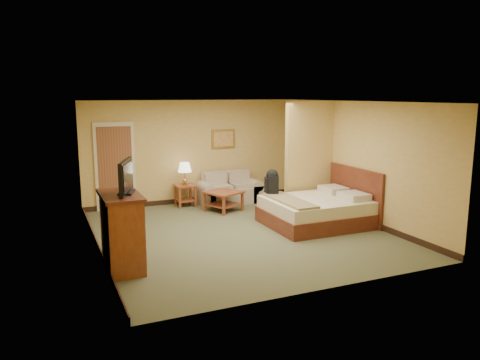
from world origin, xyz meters
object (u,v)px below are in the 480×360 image
bed (320,210)px  coffee_table (223,197)px  loveseat (229,193)px  dresser (122,231)px

bed → coffee_table: bearing=127.4°
loveseat → dresser: size_ratio=1.30×
loveseat → coffee_table: size_ratio=1.61×
loveseat → dresser: bearing=-132.7°
coffee_table → bed: bed is taller
loveseat → coffee_table: 0.90m
coffee_table → dresser: bearing=-135.2°
loveseat → bed: (1.00, -2.67, 0.06)m
loveseat → coffee_table: (-0.46, -0.76, 0.08)m
coffee_table → dresser: 4.00m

